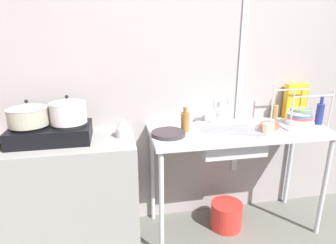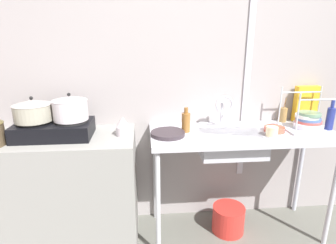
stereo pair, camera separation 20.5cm
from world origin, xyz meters
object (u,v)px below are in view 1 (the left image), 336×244
at_px(stove, 51,133).
at_px(percolator, 123,128).
at_px(pot_on_right_burner, 68,111).
at_px(sink_basin, 229,141).
at_px(pot_on_left_burner, 28,114).
at_px(bucket_on_floor, 226,215).
at_px(cup_by_rack, 268,128).
at_px(faucet, 221,105).
at_px(bottle_by_rack, 320,114).
at_px(cereal_box, 295,101).
at_px(utensil_jar, 274,112).
at_px(dish_rack, 299,118).
at_px(bottle_by_sink, 185,121).
at_px(small_bowl_on_drainboard, 269,126).
at_px(frying_pan, 168,134).

bearing_deg(stove, percolator, -0.28).
relative_size(pot_on_right_burner, sink_basin, 0.50).
xyz_separation_m(pot_on_left_burner, bucket_on_floor, (1.44, -0.01, -0.97)).
bearing_deg(cup_by_rack, percolator, 174.14).
bearing_deg(faucet, bottle_by_rack, -10.11).
relative_size(cup_by_rack, cereal_box, 0.28).
relative_size(pot_on_right_burner, faucet, 0.92).
xyz_separation_m(percolator, bottle_by_rack, (1.55, -0.04, 0.03)).
bearing_deg(percolator, utensil_jar, 9.44).
height_order(percolator, cereal_box, cereal_box).
distance_m(faucet, bucket_on_floor, 0.95).
xyz_separation_m(percolator, faucet, (0.77, 0.10, 0.11)).
distance_m(pot_on_left_burner, pot_on_right_burner, 0.25).
distance_m(stove, dish_rack, 1.89).
xyz_separation_m(faucet, dish_rack, (0.64, -0.10, -0.11)).
xyz_separation_m(sink_basin, utensil_jar, (0.52, 0.26, 0.14)).
height_order(dish_rack, bottle_by_rack, dish_rack).
bearing_deg(faucet, pot_on_left_burner, -175.89).
height_order(bottle_by_sink, cereal_box, cereal_box).
height_order(utensil_jar, bucket_on_floor, utensil_jar).
bearing_deg(bottle_by_sink, small_bowl_on_drainboard, -4.48).
bearing_deg(faucet, sink_basin, -77.74).
relative_size(percolator, faucet, 0.52).
xyz_separation_m(faucet, cereal_box, (0.73, 0.12, -0.02)).
distance_m(small_bowl_on_drainboard, bottle_by_rack, 0.43).
relative_size(small_bowl_on_drainboard, bucket_on_floor, 0.57).
xyz_separation_m(stove, bucket_on_floor, (1.32, -0.01, -0.83)).
distance_m(pot_on_left_burner, cereal_box, 2.13).
height_order(small_bowl_on_drainboard, bottle_by_sink, bottle_by_sink).
relative_size(stove, dish_rack, 1.52).
bearing_deg(bucket_on_floor, sink_basin, -136.85).
height_order(pot_on_left_burner, faucet, pot_on_left_burner).
height_order(percolator, small_bowl_on_drainboard, percolator).
height_order(dish_rack, bucket_on_floor, dish_rack).
bearing_deg(utensil_jar, pot_on_right_burner, -172.64).
bearing_deg(dish_rack, stove, -179.99).
bearing_deg(faucet, small_bowl_on_drainboard, -18.03).
relative_size(pot_on_left_burner, bucket_on_floor, 1.00).
bearing_deg(small_bowl_on_drainboard, utensil_jar, 52.41).
bearing_deg(utensil_jar, frying_pan, -165.62).
relative_size(dish_rack, small_bowl_on_drainboard, 2.30).
height_order(stove, sink_basin, stove).
relative_size(faucet, cereal_box, 0.87).
bearing_deg(pot_on_right_burner, cup_by_rack, -4.50).
distance_m(cup_by_rack, cereal_box, 0.55).
bearing_deg(bucket_on_floor, cup_by_rack, -23.16).
height_order(frying_pan, small_bowl_on_drainboard, small_bowl_on_drainboard).
xyz_separation_m(pot_on_left_burner, cup_by_rack, (1.68, -0.11, -0.17)).
bearing_deg(sink_basin, bucket_on_floor, 43.15).
xyz_separation_m(sink_basin, small_bowl_on_drainboard, (0.34, 0.02, 0.10)).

